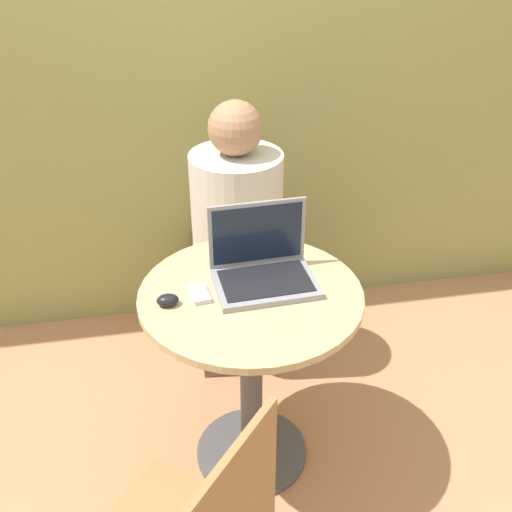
{
  "coord_description": "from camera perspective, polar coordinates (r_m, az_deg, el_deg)",
  "views": [
    {
      "loc": [
        -0.27,
        -1.53,
        1.84
      ],
      "look_at": [
        0.03,
        0.05,
        0.85
      ],
      "focal_mm": 42.0,
      "sensor_mm": 36.0,
      "label": 1
    }
  ],
  "objects": [
    {
      "name": "person_seated",
      "position": [
        2.56,
        -1.93,
        -0.1
      ],
      "size": [
        0.36,
        0.57,
        1.19
      ],
      "color": "brown",
      "rests_on": "ground_plane"
    },
    {
      "name": "computer_mouse",
      "position": [
        1.85,
        -8.41,
        -4.17
      ],
      "size": [
        0.07,
        0.05,
        0.04
      ],
      "color": "black",
      "rests_on": "round_table"
    },
    {
      "name": "laptop",
      "position": [
        1.92,
        0.65,
        -0.97
      ],
      "size": [
        0.33,
        0.25,
        0.25
      ],
      "color": "gray",
      "rests_on": "round_table"
    },
    {
      "name": "back_wall",
      "position": [
        2.61,
        -4.68,
        19.6
      ],
      "size": [
        7.0,
        0.05,
        2.6
      ],
      "color": "#939956",
      "rests_on": "ground_plane"
    },
    {
      "name": "cell_phone",
      "position": [
        1.88,
        -5.4,
        -3.62
      ],
      "size": [
        0.07,
        0.11,
        0.02
      ],
      "color": "silver",
      "rests_on": "round_table"
    },
    {
      "name": "round_table",
      "position": [
        2.02,
        -0.47,
        -8.33
      ],
      "size": [
        0.72,
        0.72,
        0.75
      ],
      "color": "#4C4C51",
      "rests_on": "ground_plane"
    },
    {
      "name": "ground_plane",
      "position": [
        2.4,
        -0.42,
        -18.21
      ],
      "size": [
        12.0,
        12.0,
        0.0
      ],
      "primitive_type": "plane",
      "color": "tan"
    }
  ]
}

